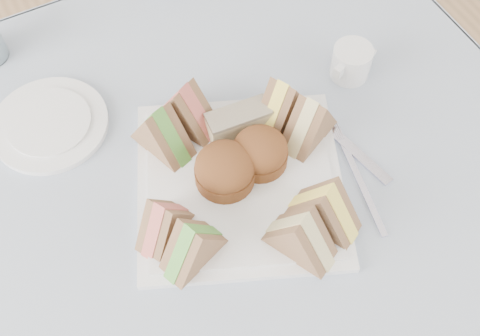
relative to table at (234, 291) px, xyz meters
name	(u,v)px	position (x,y,z in m)	size (l,w,h in m)	color
table	(234,291)	(0.00, 0.00, 0.00)	(0.90, 0.90, 0.74)	brown
tablecloth	(232,202)	(0.00, 0.00, 0.37)	(1.02, 1.02, 0.01)	#AAB7C2
serving_plate	(240,184)	(0.02, 0.02, 0.38)	(0.30, 0.30, 0.01)	white
sandwich_fl_a	(163,219)	(-0.11, -0.01, 0.43)	(0.09, 0.04, 0.08)	#855E45
sandwich_fl_b	(192,242)	(-0.09, -0.05, 0.43)	(0.09, 0.04, 0.08)	#855E45
sandwich_fr_a	(326,205)	(0.09, -0.09, 0.43)	(0.10, 0.05, 0.09)	#855E45
sandwich_fr_b	(302,233)	(0.05, -0.11, 0.43)	(0.10, 0.05, 0.09)	#855E45
sandwich_bl_a	(161,129)	(-0.05, 0.13, 0.43)	(0.10, 0.05, 0.09)	#855E45
sandwich_bl_b	(186,106)	(0.00, 0.15, 0.43)	(0.10, 0.05, 0.09)	#855E45
sandwich_br_a	(310,119)	(0.15, 0.04, 0.43)	(0.10, 0.05, 0.09)	#855E45
sandwich_br_b	(282,101)	(0.13, 0.09, 0.43)	(0.10, 0.04, 0.09)	#855E45
scone_left	(225,169)	(0.00, 0.03, 0.42)	(0.09, 0.09, 0.06)	brown
scone_right	(260,151)	(0.06, 0.03, 0.42)	(0.08, 0.08, 0.05)	brown
pastry_slice	(238,122)	(0.06, 0.10, 0.41)	(0.10, 0.04, 0.05)	tan
side_plate	(50,124)	(-0.19, 0.25, 0.38)	(0.18, 0.18, 0.01)	white
knife	(340,139)	(0.20, 0.02, 0.38)	(0.02, 0.20, 0.00)	silver
fork	(362,186)	(0.18, -0.07, 0.38)	(0.01, 0.17, 0.00)	silver
creamer_jug	(351,62)	(0.28, 0.12, 0.40)	(0.06, 0.06, 0.06)	white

